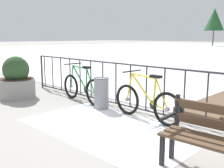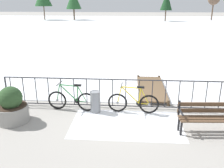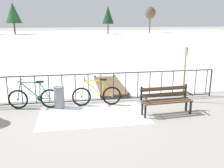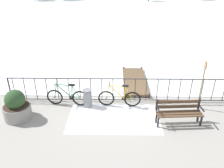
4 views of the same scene
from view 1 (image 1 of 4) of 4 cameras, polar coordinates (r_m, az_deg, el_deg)
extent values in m
plane|color=#9E9991|center=(5.75, 9.10, -6.82)|extent=(160.00, 160.00, 0.00)
cube|color=white|center=(4.98, -0.72, -9.35)|extent=(3.37, 1.96, 0.01)
cylinder|color=#2D2D33|center=(5.53, 9.41, 3.64)|extent=(9.00, 0.04, 0.04)
cylinder|color=#2D2D33|center=(5.72, 9.12, -6.05)|extent=(9.00, 0.04, 0.04)
cylinder|color=#2D2D33|center=(8.96, -14.89, 2.54)|extent=(0.06, 0.06, 1.05)
cylinder|color=#2D2D33|center=(8.80, -14.31, 2.69)|extent=(0.03, 0.03, 0.97)
cylinder|color=#2D2D33|center=(8.42, -12.70, 2.43)|extent=(0.03, 0.03, 0.97)
cylinder|color=#2D2D33|center=(8.04, -10.94, 2.14)|extent=(0.03, 0.03, 0.97)
cylinder|color=#2D2D33|center=(7.68, -9.01, 1.81)|extent=(0.03, 0.03, 0.97)
cylinder|color=#2D2D33|center=(7.32, -6.89, 1.46)|extent=(0.03, 0.03, 0.97)
cylinder|color=#2D2D33|center=(6.97, -4.56, 1.06)|extent=(0.03, 0.03, 0.97)
cylinder|color=#2D2D33|center=(6.64, -1.99, 0.63)|extent=(0.03, 0.03, 0.97)
cylinder|color=#2D2D33|center=(6.32, 0.85, 0.14)|extent=(0.03, 0.03, 0.97)
cylinder|color=#2D2D33|center=(6.02, 3.97, -0.39)|extent=(0.03, 0.03, 0.97)
cylinder|color=#2D2D33|center=(5.74, 7.42, -0.98)|extent=(0.03, 0.03, 0.97)
cylinder|color=#2D2D33|center=(5.48, 11.20, -1.62)|extent=(0.03, 0.03, 0.97)
cylinder|color=#2D2D33|center=(5.25, 15.33, -2.31)|extent=(0.03, 0.03, 0.97)
cylinder|color=#2D2D33|center=(5.05, 19.83, -3.04)|extent=(0.03, 0.03, 0.97)
torus|color=black|center=(6.42, -3.86, -1.85)|extent=(0.66, 0.11, 0.66)
cylinder|color=gray|center=(6.42, -3.86, -1.85)|extent=(0.08, 0.07, 0.08)
torus|color=black|center=(7.28, -8.84, -0.52)|extent=(0.66, 0.11, 0.66)
cylinder|color=gray|center=(7.28, -8.84, -0.52)|extent=(0.08, 0.07, 0.08)
cylinder|color=#2D843D|center=(6.62, -5.53, 1.00)|extent=(0.08, 0.04, 0.53)
cylinder|color=#2D843D|center=(6.88, -7.05, 1.44)|extent=(0.61, 0.09, 0.59)
cylinder|color=#2D843D|center=(6.82, -7.00, 3.62)|extent=(0.63, 0.09, 0.07)
cylinder|color=#2D843D|center=(6.55, -4.74, -1.53)|extent=(0.34, 0.06, 0.05)
cylinder|color=#2D843D|center=(6.49, -4.67, 0.73)|extent=(0.32, 0.05, 0.56)
cylinder|color=#2D843D|center=(7.17, -8.63, 1.69)|extent=(0.16, 0.04, 0.59)
cube|color=black|center=(6.56, -5.47, 3.61)|extent=(0.25, 0.12, 0.05)
cylinder|color=black|center=(7.08, -8.44, 4.35)|extent=(0.07, 0.52, 0.03)
cylinder|color=black|center=(6.69, -5.59, -1.22)|extent=(0.18, 0.03, 0.18)
torus|color=black|center=(5.06, 11.86, -5.38)|extent=(0.66, 0.10, 0.66)
cylinder|color=gray|center=(5.06, 11.86, -5.38)|extent=(0.08, 0.06, 0.08)
torus|color=black|center=(5.71, 3.32, -3.37)|extent=(0.66, 0.10, 0.66)
cylinder|color=gray|center=(5.71, 3.32, -3.37)|extent=(0.08, 0.06, 0.08)
cylinder|color=yellow|center=(5.17, 9.16, -1.69)|extent=(0.08, 0.04, 0.53)
cylinder|color=yellow|center=(5.37, 6.55, -1.03)|extent=(0.61, 0.07, 0.59)
cylinder|color=yellow|center=(5.31, 6.77, 1.74)|extent=(0.63, 0.07, 0.07)
cylinder|color=yellow|center=(5.15, 10.35, -4.93)|extent=(0.34, 0.05, 0.05)
cylinder|color=yellow|center=(5.08, 10.64, -2.08)|extent=(0.32, 0.05, 0.56)
cylinder|color=yellow|center=(5.61, 3.81, -0.60)|extent=(0.16, 0.04, 0.59)
cube|color=black|center=(5.11, 9.44, 1.62)|extent=(0.25, 0.11, 0.05)
cylinder|color=black|center=(5.51, 4.32, 2.78)|extent=(0.06, 0.52, 0.03)
cylinder|color=black|center=(5.25, 8.90, -4.49)|extent=(0.18, 0.03, 0.18)
cube|color=brown|center=(3.23, 22.74, -13.05)|extent=(1.60, 0.20, 0.04)
cube|color=black|center=(3.61, 10.77, -13.68)|extent=(0.05, 0.06, 0.44)
cube|color=black|center=(3.82, 12.81, -12.36)|extent=(0.05, 0.06, 0.44)
cube|color=black|center=(3.78, 13.93, -5.54)|extent=(0.05, 0.05, 0.45)
cube|color=black|center=(3.57, 12.07, -6.80)|extent=(0.07, 0.40, 0.04)
cylinder|color=gray|center=(7.75, -19.81, -0.88)|extent=(0.98, 0.98, 0.52)
cylinder|color=#38281E|center=(7.70, -19.93, 1.09)|extent=(0.90, 0.90, 0.02)
sphere|color=#2D4C28|center=(7.67, -20.05, 2.99)|extent=(0.71, 0.71, 0.71)
cylinder|color=gray|center=(6.16, -2.30, -2.07)|extent=(0.34, 0.34, 0.72)
torus|color=#494A4E|center=(6.10, -2.33, 1.24)|extent=(0.35, 0.35, 0.02)
cylinder|color=#433323|center=(5.79, 13.52, -5.82)|extent=(0.10, 0.10, 0.20)
cylinder|color=#433323|center=(5.37, 22.65, -7.60)|extent=(0.10, 0.10, 0.20)
cylinder|color=brown|center=(50.30, 21.04, 10.20)|extent=(0.20, 0.20, 4.45)
cone|color=#235128|center=(50.38, 21.21, 12.87)|extent=(3.39, 3.39, 3.80)
camera|label=2|loc=(5.10, -95.10, 21.39)|focal=38.98mm
camera|label=3|loc=(5.67, -92.34, 12.53)|focal=39.19mm
camera|label=4|loc=(5.72, -98.51, 31.77)|focal=35.30mm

